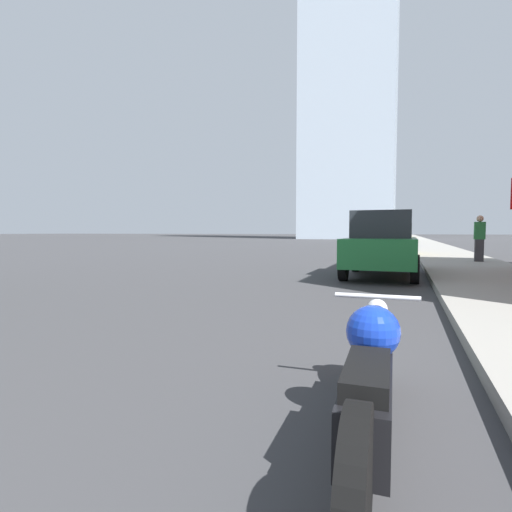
# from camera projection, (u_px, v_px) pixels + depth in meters

# --- Properties ---
(sidewalk) EXTENTS (2.91, 240.00, 0.15)m
(sidewalk) POSITION_uv_depth(u_px,v_px,m) (429.00, 245.00, 34.65)
(sidewalk) COLOR gray
(sidewalk) RESTS_ON ground_plane
(distant_tower) EXTENTS (15.58, 15.58, 74.23)m
(distant_tower) POSITION_uv_depth(u_px,v_px,m) (351.00, 27.00, 70.00)
(distant_tower) COLOR silver
(distant_tower) RESTS_ON ground_plane
(motorcycle) EXTENTS (0.62, 2.40, 0.79)m
(motorcycle) POSITION_uv_depth(u_px,v_px,m) (370.00, 379.00, 2.32)
(motorcycle) COLOR black
(motorcycle) RESTS_ON ground_plane
(parked_car_green) EXTENTS (1.92, 4.11, 1.80)m
(parked_car_green) POSITION_uv_depth(u_px,v_px,m) (382.00, 245.00, 10.99)
(parked_car_green) COLOR #1E6B33
(parked_car_green) RESTS_ON ground_plane
(parked_car_yellow) EXTENTS (1.95, 3.91, 1.67)m
(parked_car_yellow) POSITION_uv_depth(u_px,v_px,m) (395.00, 240.00, 20.28)
(parked_car_yellow) COLOR gold
(parked_car_yellow) RESTS_ON ground_plane
(parked_car_blue) EXTENTS (2.08, 4.28, 1.65)m
(parked_car_blue) POSITION_uv_depth(u_px,v_px,m) (396.00, 237.00, 31.68)
(parked_car_blue) COLOR #1E3899
(parked_car_blue) RESTS_ON ground_plane
(parked_car_black) EXTENTS (2.17, 4.07, 1.72)m
(parked_car_black) POSITION_uv_depth(u_px,v_px,m) (398.00, 235.00, 42.28)
(parked_car_black) COLOR black
(parked_car_black) RESTS_ON ground_plane
(parked_car_white) EXTENTS (2.16, 4.09, 1.85)m
(parked_car_white) POSITION_uv_depth(u_px,v_px,m) (398.00, 234.00, 52.38)
(parked_car_white) COLOR silver
(parked_car_white) RESTS_ON ground_plane
(pedestrian) EXTENTS (0.36, 0.24, 1.70)m
(pedestrian) POSITION_uv_depth(u_px,v_px,m) (479.00, 238.00, 14.66)
(pedestrian) COLOR #38383D
(pedestrian) RESTS_ON sidewalk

